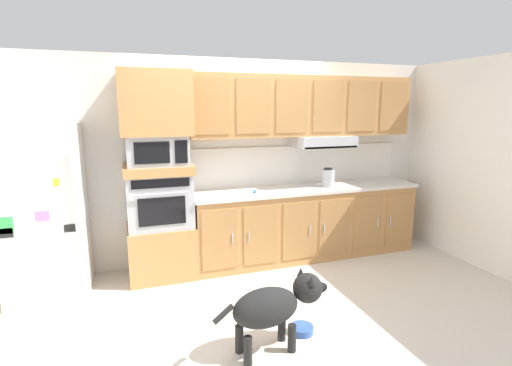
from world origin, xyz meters
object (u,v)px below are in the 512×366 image
built_in_oven (160,200)px  microwave (157,150)px  refrigerator (45,212)px  electric_kettle (328,178)px  dog (276,305)px  screwdriver (256,191)px  dog_food_bowl (302,329)px

built_in_oven → microwave: (0.00, -0.00, 0.56)m
refrigerator → built_in_oven: bearing=3.4°
electric_kettle → dog: (-1.38, -1.68, -0.65)m
screwdriver → electric_kettle: (0.99, 0.04, 0.10)m
electric_kettle → dog_food_bowl: (-1.08, -1.54, -1.00)m
microwave → electric_kettle: size_ratio=2.68×
screwdriver → dog_food_bowl: 1.75m
microwave → electric_kettle: (2.10, -0.05, -0.43)m
microwave → electric_kettle: bearing=-1.3°
refrigerator → dog: bearing=-41.6°
built_in_oven → dog: (0.72, -1.72, -0.51)m
screwdriver → dog_food_bowl: size_ratio=0.80×
microwave → dog: (0.72, -1.72, -1.07)m
screwdriver → dog: bearing=-103.3°
microwave → screwdriver: 1.23m
microwave → dog: microwave is taller
refrigerator → electric_kettle: bearing=0.4°
dog → electric_kettle: bearing=44.3°
dog_food_bowl → dog: bearing=-156.2°
built_in_oven → microwave: bearing=-0.8°
electric_kettle → dog_food_bowl: size_ratio=1.20×
electric_kettle → screwdriver: bearing=-177.4°
screwdriver → microwave: bearing=175.3°
built_in_oven → dog_food_bowl: built_in_oven is taller
refrigerator → built_in_oven: size_ratio=2.51×
electric_kettle → dog: 2.27m
refrigerator → screwdriver: refrigerator is taller
dog_food_bowl → screwdriver: bearing=86.8°
dog → dog_food_bowl: size_ratio=5.06×
screwdriver → dog_food_bowl: (-0.08, -1.50, -0.90)m
electric_kettle → dog_food_bowl: 2.13m
microwave → dog: bearing=-67.2°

